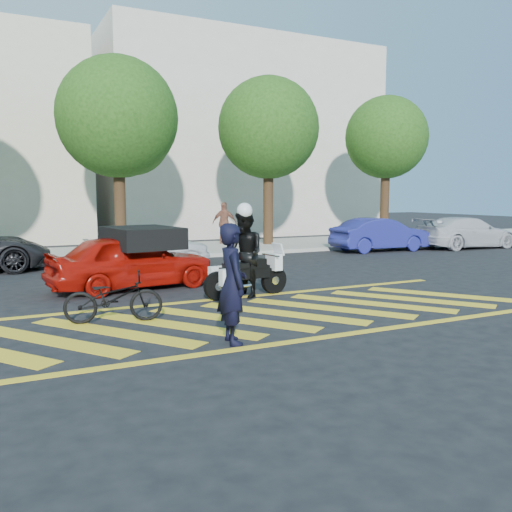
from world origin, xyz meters
name	(u,v)px	position (x,y,z in m)	size (l,w,h in m)	color
ground	(259,316)	(0.00, 0.00, 0.00)	(90.00, 90.00, 0.00)	black
sidewalk	(121,253)	(0.00, 12.00, 0.07)	(60.00, 5.00, 0.15)	#9E998E
crosswalk	(258,316)	(-0.04, 0.00, 0.00)	(12.33, 4.00, 0.01)	gold
building_right	(236,141)	(9.00, 21.00, 5.50)	(16.00, 8.00, 11.00)	beige
tree_center	(121,122)	(0.13, 12.06, 5.10)	(4.60, 4.60, 7.56)	black
tree_right	(270,132)	(6.63, 12.06, 5.05)	(4.40, 4.40, 7.41)	black
tree_far_right	(387,141)	(13.13, 12.06, 4.94)	(4.00, 4.00, 7.10)	black
officer_bike	(232,284)	(-1.25, -1.52, 0.96)	(0.70, 0.46, 1.91)	black
bicycle	(113,297)	(-2.65, 0.72, 0.47)	(0.62, 1.77, 0.93)	black
police_motorcycle	(245,275)	(0.59, 1.89, 0.52)	(2.17, 0.73, 0.96)	black
officer_moto	(245,254)	(0.58, 1.89, 1.00)	(0.97, 0.75, 1.99)	black
red_convertible	(132,261)	(-1.48, 4.10, 0.70)	(1.65, 4.09, 1.39)	#A40F07
parked_mid_right	(147,246)	(-0.10, 7.80, 0.68)	(1.61, 4.01, 1.37)	silver
parked_right	(380,235)	(9.90, 8.49, 0.68)	(1.45, 4.15, 1.37)	navy
parked_far_right	(467,233)	(14.09, 7.80, 0.68)	(1.90, 4.68, 1.36)	#BABBC2
pedestrian_right	(225,223)	(4.80, 12.93, 1.07)	(1.08, 0.45, 1.85)	brown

